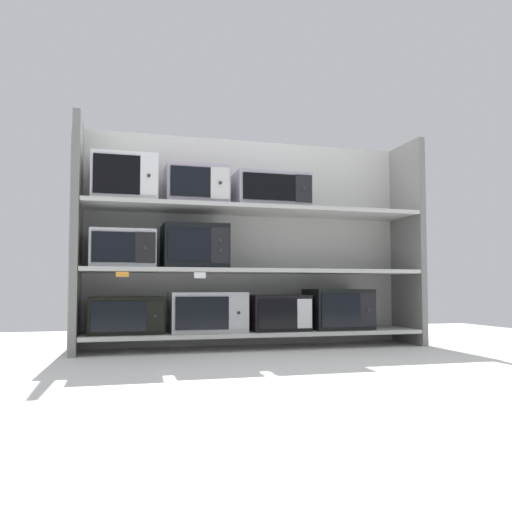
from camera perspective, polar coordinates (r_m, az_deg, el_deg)
The scene contains 18 objects.
ground at distance 3.10m, azimuth 4.92°, elevation -12.10°, with size 6.55×6.00×0.02m, color silver.
back_panel at distance 4.28m, azimuth -0.89°, elevation 1.54°, with size 2.75×0.04×1.66m, color #B2B2AD.
upright_left at distance 3.90m, azimuth -18.85°, elevation 2.20°, with size 0.05×0.47×1.66m, color slate.
upright_right at distance 4.55m, azimuth 16.10°, elevation 1.38°, with size 0.05×0.47×1.66m, color slate.
shelf_0 at distance 4.03m, azimuth 0.00°, elevation -8.31°, with size 2.55×0.47×0.03m, color beige.
microwave_0 at distance 3.88m, azimuth -13.84°, elevation -6.24°, with size 0.52×0.35×0.26m.
microwave_1 at distance 3.93m, azimuth -5.28°, elevation -6.06°, with size 0.56×0.36×0.29m.
microwave_2 at distance 4.06m, azimuth 2.35°, elevation -6.15°, with size 0.44×0.37×0.27m.
microwave_3 at distance 4.24m, azimuth 8.87°, elevation -5.69°, with size 0.47×0.40×0.32m.
shelf_1 at distance 4.02m, azimuth 0.00°, elevation -1.64°, with size 2.55×0.47×0.03m, color beige.
microwave_4 at distance 3.88m, azimuth -14.23°, elevation 0.73°, with size 0.45×0.40×0.27m.
microwave_5 at distance 3.93m, azimuth -6.72°, elevation 0.99°, with size 0.46×0.43×0.32m.
price_tag_0 at distance 3.64m, azimuth -14.26°, elevation -1.93°, with size 0.09×0.00×0.03m, color orange.
price_tag_1 at distance 3.68m, azimuth -6.09°, elevation -2.08°, with size 0.08×0.00×0.04m, color white.
shelf_2 at distance 4.06m, azimuth 0.00°, elevation 4.99°, with size 2.55×0.47×0.03m, color beige.
microwave_6 at distance 3.95m, azimuth -14.06°, elevation 8.04°, with size 0.46×0.36×0.34m.
microwave_7 at distance 3.99m, azimuth -6.51°, elevation 7.49°, with size 0.45×0.37×0.29m.
microwave_8 at distance 4.11m, azimuth 1.49°, elevation 6.94°, with size 0.57×0.41×0.26m.
Camera 1 is at (-1.04, -3.88, 0.46)m, focal length 36.96 mm.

